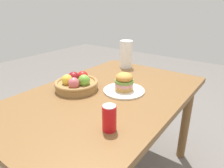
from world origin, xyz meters
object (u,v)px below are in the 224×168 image
Objects in this scene: plate at (124,91)px; fruit_basket at (77,83)px; sandwich at (124,81)px; soda_can at (109,118)px; paper_towel_roll at (126,54)px.

plate is 0.32m from fruit_basket.
plate is 2.19× the size of sandwich.
sandwich is 0.99× the size of soda_can.
plate is at bearing -148.42° from paper_towel_roll.
fruit_basket is (-0.16, 0.27, 0.04)m from plate.
sandwich is at bearing -58.97° from fruit_basket.
sandwich is (0.00, -0.00, 0.07)m from plate.
plate is 0.45m from soda_can.
paper_towel_roll is (0.86, 0.47, 0.06)m from soda_can.
plate is at bearing 90.00° from sandwich.
sandwich is 0.52× the size of paper_towel_roll.
soda_can is at bearing -155.51° from plate.
paper_towel_roll is (0.46, 0.28, 0.11)m from plate.
paper_towel_roll is at bearing 31.58° from sandwich.
fruit_basket is at bearing 121.03° from plate.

